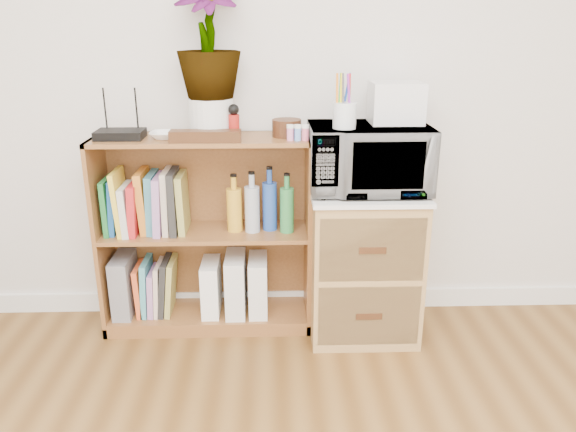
{
  "coord_description": "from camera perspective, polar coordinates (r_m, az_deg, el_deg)",
  "views": [
    {
      "loc": [
        -0.03,
        -0.42,
        1.45
      ],
      "look_at": [
        0.04,
        1.95,
        0.62
      ],
      "focal_mm": 35.0,
      "sensor_mm": 36.0,
      "label": 1
    }
  ],
  "objects": [
    {
      "name": "skirting_board",
      "position": [
        3.01,
        -0.92,
        -8.47
      ],
      "size": [
        4.0,
        0.02,
        0.1
      ],
      "primitive_type": "cube",
      "color": "white",
      "rests_on": "ground"
    },
    {
      "name": "bookshelf",
      "position": [
        2.72,
        -8.31,
        -1.92
      ],
      "size": [
        1.0,
        0.3,
        0.95
      ],
      "primitive_type": "cube",
      "color": "brown",
      "rests_on": "ground"
    },
    {
      "name": "wicker_unit",
      "position": [
        2.72,
        7.6,
        -4.78
      ],
      "size": [
        0.5,
        0.45,
        0.7
      ],
      "primitive_type": "cube",
      "color": "#9E7542",
      "rests_on": "ground"
    },
    {
      "name": "microwave",
      "position": [
        2.55,
        8.15,
        5.82
      ],
      "size": [
        0.53,
        0.36,
        0.29
      ],
      "primitive_type": "imported",
      "rotation": [
        0.0,
        0.0,
        0.01
      ],
      "color": "silver",
      "rests_on": "wicker_unit"
    },
    {
      "name": "pen_cup",
      "position": [
        2.43,
        5.76,
        10.14
      ],
      "size": [
        0.1,
        0.1,
        0.11
      ],
      "primitive_type": "cylinder",
      "color": "white",
      "rests_on": "microwave"
    },
    {
      "name": "small_appliance",
      "position": [
        2.58,
        10.92,
        11.23
      ],
      "size": [
        0.23,
        0.19,
        0.18
      ],
      "primitive_type": "cube",
      "color": "white",
      "rests_on": "microwave"
    },
    {
      "name": "router",
      "position": [
        2.64,
        -16.68,
        7.95
      ],
      "size": [
        0.21,
        0.14,
        0.04
      ],
      "primitive_type": "cube",
      "color": "black",
      "rests_on": "bookshelf"
    },
    {
      "name": "white_bowl",
      "position": [
        2.59,
        -12.44,
        8.02
      ],
      "size": [
        0.13,
        0.13,
        0.03
      ],
      "primitive_type": "imported",
      "color": "white",
      "rests_on": "bookshelf"
    },
    {
      "name": "plant_pot",
      "position": [
        2.59,
        -7.78,
        9.89
      ],
      "size": [
        0.2,
        0.2,
        0.17
      ],
      "primitive_type": "cylinder",
      "color": "silver",
      "rests_on": "bookshelf"
    },
    {
      "name": "potted_plant",
      "position": [
        2.56,
        -8.14,
        17.39
      ],
      "size": [
        0.28,
        0.28,
        0.51
      ],
      "primitive_type": "imported",
      "color": "#316B2A",
      "rests_on": "plant_pot"
    },
    {
      "name": "trinket_box",
      "position": [
        2.49,
        -8.39,
        8.04
      ],
      "size": [
        0.31,
        0.08,
        0.05
      ],
      "primitive_type": "cube",
      "color": "#341A0E",
      "rests_on": "bookshelf"
    },
    {
      "name": "kokeshi_doll",
      "position": [
        2.53,
        -5.49,
        9.01
      ],
      "size": [
        0.05,
        0.05,
        0.11
      ],
      "primitive_type": "cylinder",
      "color": "#A31A14",
      "rests_on": "bookshelf"
    },
    {
      "name": "wooden_bowl",
      "position": [
        2.58,
        -0.14,
        8.94
      ],
      "size": [
        0.13,
        0.13,
        0.08
      ],
      "primitive_type": "cylinder",
      "color": "#361B0E",
      "rests_on": "bookshelf"
    },
    {
      "name": "paint_jars",
      "position": [
        2.48,
        0.99,
        8.27
      ],
      "size": [
        0.11,
        0.04,
        0.05
      ],
      "primitive_type": "cube",
      "color": "pink",
      "rests_on": "bookshelf"
    },
    {
      "name": "file_box",
      "position": [
        2.9,
        -16.28,
        -6.68
      ],
      "size": [
        0.09,
        0.24,
        0.3
      ],
      "primitive_type": "cube",
      "color": "slate",
      "rests_on": "bookshelf"
    },
    {
      "name": "magazine_holder_left",
      "position": [
        2.82,
        -7.81,
        -7.14
      ],
      "size": [
        0.08,
        0.21,
        0.27
      ],
      "primitive_type": "cube",
      "color": "white",
      "rests_on": "bookshelf"
    },
    {
      "name": "magazine_holder_mid",
      "position": [
        2.81,
        -5.32,
        -6.85
      ],
      "size": [
        0.09,
        0.24,
        0.3
      ],
      "primitive_type": "cube",
      "color": "silver",
      "rests_on": "bookshelf"
    },
    {
      "name": "magazine_holder_right",
      "position": [
        2.8,
        -3.05,
        -6.98
      ],
      "size": [
        0.09,
        0.23,
        0.28
      ],
      "primitive_type": "cube",
      "color": "white",
      "rests_on": "bookshelf"
    },
    {
      "name": "cookbooks",
      "position": [
        2.72,
        -14.12,
        1.26
      ],
      "size": [
        0.37,
        0.2,
        0.3
      ],
      "color": "#1E7131",
      "rests_on": "bookshelf"
    },
    {
      "name": "liquor_bottles",
      "position": [
        2.65,
        -0.98,
        1.54
      ],
      "size": [
        0.48,
        0.07,
        0.31
      ],
      "color": "gold",
      "rests_on": "bookshelf"
    },
    {
      "name": "lower_books",
      "position": [
        2.87,
        -13.23,
        -7.04
      ],
      "size": [
        0.2,
        0.19,
        0.28
      ],
      "color": "#EC5929",
      "rests_on": "bookshelf"
    }
  ]
}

